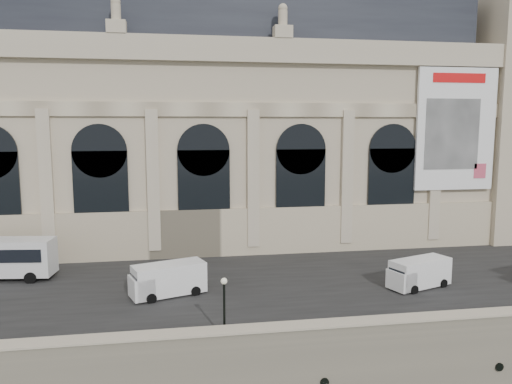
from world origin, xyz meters
TOP-DOWN VIEW (x-y plane):
  - quay at (0.00, 35.00)m, footprint 160.00×70.00m
  - street at (0.00, 14.00)m, footprint 160.00×24.00m
  - parapet at (0.00, 0.60)m, footprint 160.00×1.40m
  - museum at (-5.98, 30.86)m, footprint 69.00×18.70m
  - clock_pavilion at (34.00, 27.93)m, footprint 13.00×14.72m
  - van_b at (-7.87, 10.62)m, footprint 6.23×3.97m
  - van_c at (12.76, 9.23)m, footprint 5.85×3.76m
  - lamp_right at (-4.03, 1.92)m, footprint 0.41×0.41m

SIDE VIEW (x-z plane):
  - quay at x=0.00m, z-range 0.00..6.00m
  - street at x=0.00m, z-range 6.00..6.06m
  - parapet at x=0.00m, z-range 6.01..7.22m
  - van_c at x=12.76m, z-range 6.03..8.47m
  - van_b at x=-7.87m, z-range 6.03..8.63m
  - lamp_right at x=-4.03m, z-range 5.99..10.01m
  - museum at x=-5.98m, z-range 5.17..34.27m
  - clock_pavilion at x=34.00m, z-range 5.07..41.77m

